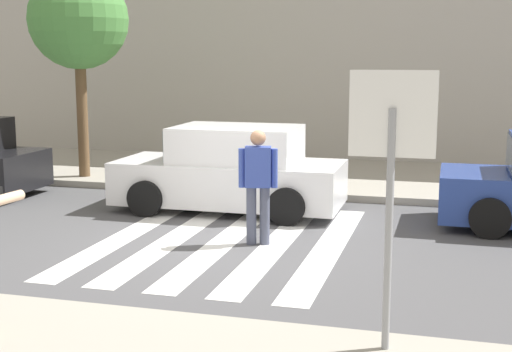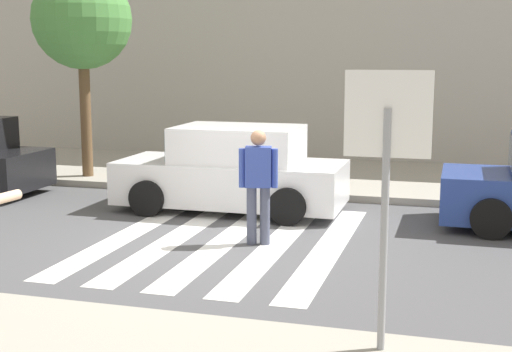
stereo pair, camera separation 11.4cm
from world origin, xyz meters
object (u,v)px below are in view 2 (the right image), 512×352
at_px(parked_car_white, 233,171).
at_px(pedestrian_crossing, 258,181).
at_px(stop_sign, 387,149).
at_px(street_tree_west, 82,21).

bearing_deg(parked_car_white, pedestrian_crossing, -63.20).
bearing_deg(stop_sign, pedestrian_crossing, 120.94).
relative_size(parked_car_white, street_tree_west, 0.91).
bearing_deg(parked_car_white, stop_sign, -60.54).
bearing_deg(pedestrian_crossing, street_tree_west, 141.40).
height_order(pedestrian_crossing, parked_car_white, pedestrian_crossing).
relative_size(pedestrian_crossing, parked_car_white, 0.42).
bearing_deg(street_tree_west, parked_car_white, -25.59).
distance_m(pedestrian_crossing, parked_car_white, 2.43).
height_order(stop_sign, street_tree_west, street_tree_west).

